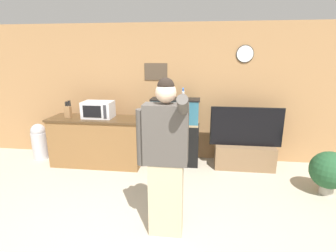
# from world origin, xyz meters

# --- Properties ---
(wall_back_paneled) EXTENTS (10.00, 0.08, 2.60)m
(wall_back_paneled) POSITION_xyz_m (0.00, 2.95, 1.30)
(wall_back_paneled) COLOR #A87A4C
(wall_back_paneled) RESTS_ON ground_plane
(counter_island) EXTENTS (1.70, 0.61, 0.91)m
(counter_island) POSITION_xyz_m (-1.26, 2.36, 0.46)
(counter_island) COLOR brown
(counter_island) RESTS_ON ground_plane
(microwave) EXTENTS (0.54, 0.37, 0.30)m
(microwave) POSITION_xyz_m (-1.21, 2.38, 1.06)
(microwave) COLOR silver
(microwave) RESTS_ON counter_island
(knife_block) EXTENTS (0.11, 0.10, 0.31)m
(knife_block) POSITION_xyz_m (-1.77, 2.33, 1.02)
(knife_block) COLOR olive
(knife_block) RESTS_ON counter_island
(aquarium_on_stand) EXTENTS (0.88, 0.36, 1.26)m
(aquarium_on_stand) POSITION_xyz_m (0.19, 2.56, 0.63)
(aquarium_on_stand) COLOR black
(aquarium_on_stand) RESTS_ON ground_plane
(tv_on_stand) EXTENTS (1.28, 0.40, 1.14)m
(tv_on_stand) POSITION_xyz_m (1.47, 2.53, 0.34)
(tv_on_stand) COLOR brown
(tv_on_stand) RESTS_ON ground_plane
(person_standing) EXTENTS (0.57, 0.43, 1.81)m
(person_standing) POSITION_xyz_m (0.28, 0.54, 0.94)
(person_standing) COLOR #BCAD89
(person_standing) RESTS_ON ground_plane
(potted_plant) EXTENTS (0.56, 0.56, 0.66)m
(potted_plant) POSITION_xyz_m (2.57, 1.72, 0.37)
(potted_plant) COLOR #B2A899
(potted_plant) RESTS_ON ground_plane
(trash_bin) EXTENTS (0.30, 0.30, 0.71)m
(trash_bin) POSITION_xyz_m (-2.52, 2.49, 0.37)
(trash_bin) COLOR #B7B7BC
(trash_bin) RESTS_ON ground_plane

